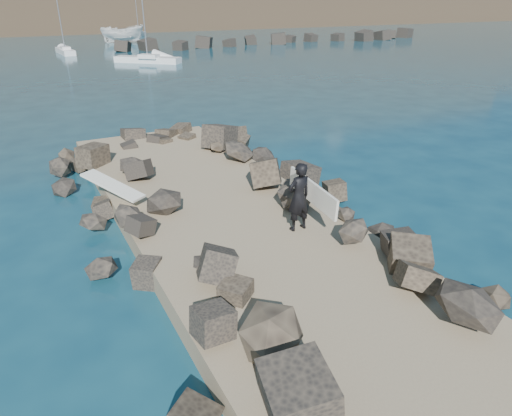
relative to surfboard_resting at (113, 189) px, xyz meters
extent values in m
plane|color=#0F384C|center=(2.90, -3.32, -1.04)|extent=(800.00, 800.00, 0.00)
cube|color=#8C7759|center=(2.90, -5.32, -0.74)|extent=(6.00, 26.00, 0.60)
cube|color=black|center=(0.00, -4.82, -0.54)|extent=(2.60, 22.00, 1.00)
cube|color=black|center=(5.80, -4.82, -0.54)|extent=(2.60, 22.00, 1.00)
cube|color=black|center=(37.90, 51.68, -0.44)|extent=(52.00, 4.00, 1.20)
cube|color=white|center=(0.00, 0.00, 0.00)|extent=(1.71, 2.22, 0.08)
imported|color=white|center=(15.51, 66.16, 0.29)|extent=(7.15, 3.44, 2.66)
imported|color=black|center=(4.19, -4.40, 0.55)|extent=(0.75, 0.52, 1.98)
cube|color=silver|center=(4.64, -4.40, 0.61)|extent=(0.18, 2.45, 0.77)
cube|color=white|center=(4.83, 52.32, -0.79)|extent=(1.78, 6.37, 0.80)
cylinder|color=gray|center=(4.83, 52.32, 3.03)|extent=(0.12, 0.12, 6.93)
cube|color=white|center=(4.83, 51.56, -0.29)|extent=(1.12, 1.82, 0.44)
cube|color=white|center=(21.22, 78.30, -0.79)|extent=(4.15, 6.28, 0.80)
cylinder|color=gray|center=(21.22, 78.30, 3.05)|extent=(0.12, 0.12, 6.98)
cube|color=white|center=(21.22, 77.62, -0.29)|extent=(1.72, 2.04, 0.44)
cube|color=white|center=(11.84, 38.64, -0.79)|extent=(6.66, 6.33, 0.80)
cylinder|color=gray|center=(11.84, 38.64, 3.70)|extent=(0.12, 0.12, 8.28)
cube|color=white|center=(11.84, 38.02, -0.29)|extent=(2.37, 2.32, 0.44)
cube|color=white|center=(36.36, 92.12, -0.79)|extent=(1.63, 5.91, 0.80)
cylinder|color=gray|center=(36.36, 92.12, 2.77)|extent=(0.12, 0.12, 6.42)
cube|color=white|center=(36.36, 91.42, -0.29)|extent=(1.03, 1.69, 0.44)
camera|label=1|loc=(-2.24, -14.06, 5.54)|focal=32.00mm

